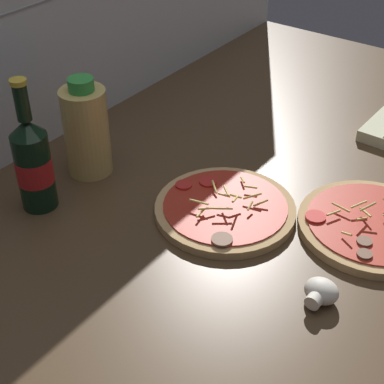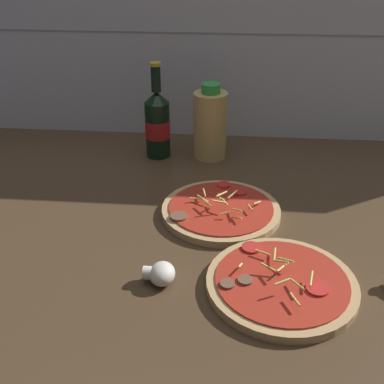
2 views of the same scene
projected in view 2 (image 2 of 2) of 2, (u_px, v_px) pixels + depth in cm
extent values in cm
cube|color=#4C3823|center=(249.00, 230.00, 94.63)|extent=(160.00, 90.00, 2.50)
cube|color=silver|center=(253.00, 33.00, 120.26)|extent=(160.00, 1.00, 60.00)
cube|color=gray|center=(253.00, 34.00, 119.78)|extent=(156.80, 0.16, 0.30)
cylinder|color=tan|center=(281.00, 285.00, 77.12)|extent=(24.27, 24.27, 1.50)
cylinder|color=#B22D1E|center=(282.00, 280.00, 76.68)|extent=(21.36, 21.36, 0.30)
cylinder|color=red|center=(317.00, 289.00, 74.38)|extent=(3.59, 3.59, 0.40)
cylinder|color=red|center=(251.00, 247.00, 83.85)|extent=(3.40, 3.40, 0.40)
cylinder|color=brown|center=(245.00, 280.00, 76.18)|extent=(2.46, 2.46, 0.40)
cylinder|color=brown|center=(227.00, 284.00, 75.35)|extent=(2.39, 2.39, 0.40)
cylinder|color=#EADB6B|center=(295.00, 299.00, 70.84)|extent=(1.47, 2.81, 0.39)
cylinder|color=#EADB6B|center=(275.00, 254.00, 80.93)|extent=(0.74, 3.37, 0.47)
cylinder|color=#EADB6B|center=(282.00, 268.00, 77.39)|extent=(1.93, 2.61, 0.70)
cylinder|color=#EADB6B|center=(262.00, 252.00, 81.41)|extent=(2.61, 1.52, 0.38)
cylinder|color=#EADB6B|center=(297.00, 284.00, 73.79)|extent=(1.95, 3.11, 0.92)
cylinder|color=#EADB6B|center=(269.00, 268.00, 77.34)|extent=(2.70, 1.20, 1.18)
cylinder|color=#EADB6B|center=(311.00, 278.00, 74.66)|extent=(1.00, 3.19, 0.81)
cylinder|color=#EADB6B|center=(240.00, 265.00, 78.22)|extent=(0.92, 1.98, 0.96)
cylinder|color=#EADB6B|center=(281.00, 261.00, 76.47)|extent=(2.43, 1.94, 1.30)
cylinder|color=#EADB6B|center=(286.00, 260.00, 78.44)|extent=(2.64, 1.90, 0.91)
cylinder|color=#EADB6B|center=(282.00, 282.00, 72.79)|extent=(2.62, 1.61, 0.60)
cylinder|color=tan|center=(221.00, 211.00, 96.97)|extent=(23.92, 23.92, 1.48)
cylinder|color=#B22D1E|center=(221.00, 207.00, 96.54)|extent=(21.05, 21.05, 0.30)
cylinder|color=brown|center=(179.00, 216.00, 92.91)|extent=(3.39, 3.39, 0.40)
cylinder|color=red|center=(224.00, 185.00, 104.17)|extent=(2.90, 2.90, 0.40)
cylinder|color=red|center=(239.00, 192.00, 101.39)|extent=(3.13, 3.13, 0.40)
cylinder|color=#EADB6B|center=(233.00, 194.00, 99.14)|extent=(2.12, 2.41, 1.07)
cylinder|color=#EADB6B|center=(219.00, 202.00, 93.46)|extent=(3.03, 1.13, 1.22)
cylinder|color=#EADB6B|center=(207.00, 203.00, 94.77)|extent=(2.20, 2.86, 0.41)
cylinder|color=#EADB6B|center=(257.00, 203.00, 96.54)|extent=(1.68, 1.76, 0.61)
cylinder|color=#EADB6B|center=(196.00, 199.00, 97.81)|extent=(2.58, 0.70, 0.54)
cylinder|color=#EADB6B|center=(222.00, 194.00, 95.01)|extent=(2.23, 2.46, 0.42)
cylinder|color=#EADB6B|center=(237.00, 210.00, 92.72)|extent=(2.21, 2.75, 1.37)
cylinder|color=#EADB6B|center=(248.00, 207.00, 94.31)|extent=(1.21, 2.23, 0.37)
cylinder|color=#EADB6B|center=(220.00, 197.00, 95.51)|extent=(0.84, 2.16, 0.42)
cylinder|color=#EADB6B|center=(225.00, 213.00, 92.14)|extent=(2.02, 0.68, 0.82)
cylinder|color=#EADB6B|center=(203.00, 198.00, 97.26)|extent=(2.58, 2.16, 0.73)
cylinder|color=#EADB6B|center=(204.00, 192.00, 98.54)|extent=(1.02, 3.41, 0.45)
cylinder|color=#EADB6B|center=(225.00, 202.00, 94.07)|extent=(1.57, 1.82, 1.03)
cylinder|color=#EADB6B|center=(237.00, 218.00, 91.57)|extent=(2.18, 1.99, 1.21)
cylinder|color=black|center=(158.00, 130.00, 118.90)|extent=(6.10, 6.10, 13.87)
cone|color=black|center=(156.00, 97.00, 114.86)|extent=(6.10, 6.10, 2.75)
cylinder|color=black|center=(156.00, 79.00, 112.71)|extent=(2.32, 2.32, 6.10)
cylinder|color=gold|center=(155.00, 64.00, 111.03)|extent=(2.66, 2.66, 0.80)
cylinder|color=red|center=(158.00, 129.00, 118.77)|extent=(6.16, 6.16, 4.44)
cylinder|color=#D6B766|center=(210.00, 126.00, 117.75)|extent=(8.24, 8.24, 16.44)
cylinder|color=green|center=(211.00, 88.00, 113.21)|extent=(4.53, 4.53, 2.24)
cylinder|color=white|center=(150.00, 273.00, 78.11)|extent=(2.25, 2.25, 2.25)
ellipsoid|color=silver|center=(162.00, 274.00, 77.95)|extent=(4.25, 5.00, 3.50)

